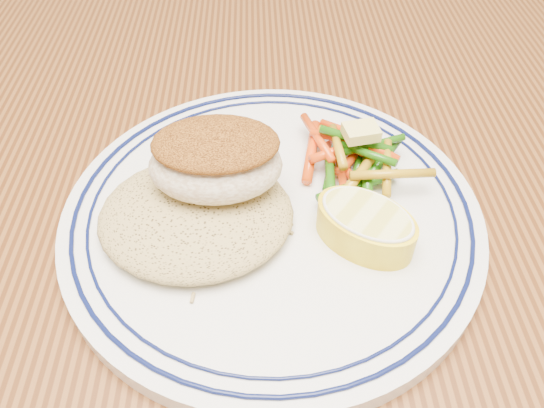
{
  "coord_description": "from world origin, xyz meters",
  "views": [
    {
      "loc": [
        -0.05,
        -0.22,
        1.04
      ],
      "look_at": [
        -0.04,
        0.03,
        0.77
      ],
      "focal_mm": 35.0,
      "sensor_mm": 36.0,
      "label": 1
    }
  ],
  "objects_px": {
    "vegetable_pile": "(353,158)",
    "lemon_wedge": "(365,225)",
    "dining_table": "(323,331)",
    "rice_pilaf": "(196,212)",
    "plate": "(272,214)",
    "fish_fillet": "(216,160)"
  },
  "relations": [
    {
      "from": "vegetable_pile",
      "to": "lemon_wedge",
      "type": "bearing_deg",
      "value": -90.96
    },
    {
      "from": "dining_table",
      "to": "rice_pilaf",
      "type": "distance_m",
      "value": 0.16
    },
    {
      "from": "rice_pilaf",
      "to": "lemon_wedge",
      "type": "xyz_separation_m",
      "value": [
        0.11,
        -0.02,
        0.0
      ]
    },
    {
      "from": "plate",
      "to": "rice_pilaf",
      "type": "xyz_separation_m",
      "value": [
        -0.05,
        -0.01,
        0.02
      ]
    },
    {
      "from": "vegetable_pile",
      "to": "lemon_wedge",
      "type": "xyz_separation_m",
      "value": [
        -0.0,
        -0.07,
        0.0
      ]
    },
    {
      "from": "lemon_wedge",
      "to": "plate",
      "type": "bearing_deg",
      "value": 153.34
    },
    {
      "from": "plate",
      "to": "lemon_wedge",
      "type": "distance_m",
      "value": 0.07
    },
    {
      "from": "rice_pilaf",
      "to": "vegetable_pile",
      "type": "xyz_separation_m",
      "value": [
        0.11,
        0.05,
        0.0
      ]
    },
    {
      "from": "fish_fillet",
      "to": "lemon_wedge",
      "type": "xyz_separation_m",
      "value": [
        0.1,
        -0.04,
        -0.03
      ]
    },
    {
      "from": "plate",
      "to": "vegetable_pile",
      "type": "distance_m",
      "value": 0.07
    },
    {
      "from": "fish_fillet",
      "to": "lemon_wedge",
      "type": "height_order",
      "value": "fish_fillet"
    },
    {
      "from": "dining_table",
      "to": "plate",
      "type": "bearing_deg",
      "value": 140.4
    },
    {
      "from": "dining_table",
      "to": "fish_fillet",
      "type": "distance_m",
      "value": 0.18
    },
    {
      "from": "rice_pilaf",
      "to": "vegetable_pile",
      "type": "distance_m",
      "value": 0.12
    },
    {
      "from": "rice_pilaf",
      "to": "lemon_wedge",
      "type": "relative_size",
      "value": 1.49
    },
    {
      "from": "vegetable_pile",
      "to": "dining_table",
      "type": "bearing_deg",
      "value": -106.15
    },
    {
      "from": "fish_fillet",
      "to": "vegetable_pile",
      "type": "xyz_separation_m",
      "value": [
        0.1,
        0.03,
        -0.03
      ]
    },
    {
      "from": "plate",
      "to": "lemon_wedge",
      "type": "bearing_deg",
      "value": -26.66
    },
    {
      "from": "rice_pilaf",
      "to": "vegetable_pile",
      "type": "relative_size",
      "value": 1.24
    },
    {
      "from": "rice_pilaf",
      "to": "fish_fillet",
      "type": "bearing_deg",
      "value": 52.65
    },
    {
      "from": "vegetable_pile",
      "to": "rice_pilaf",
      "type": "bearing_deg",
      "value": -156.1
    },
    {
      "from": "dining_table",
      "to": "plate",
      "type": "relative_size",
      "value": 5.08
    }
  ]
}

